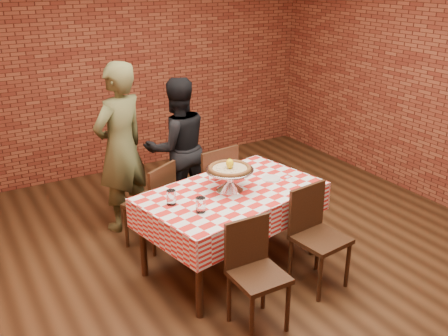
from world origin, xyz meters
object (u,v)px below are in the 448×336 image
at_px(chair_far_right, 209,186).
at_px(condiment_caddy, 216,172).
at_px(pizza_stand, 230,180).
at_px(chair_far_left, 149,205).
at_px(diner_black, 177,147).
at_px(diner_olive, 121,148).
at_px(chair_near_right, 321,240).
at_px(table, 232,229).
at_px(pizza, 230,169).
at_px(water_glass_right, 171,197).
at_px(chair_near_left, 259,279).
at_px(water_glass_left, 201,205).

bearing_deg(chair_far_right, condiment_caddy, 61.24).
distance_m(pizza_stand, chair_far_left, 0.95).
bearing_deg(chair_far_right, diner_black, -83.62).
bearing_deg(diner_olive, chair_far_left, 73.25).
distance_m(chair_near_right, chair_far_left, 1.70).
height_order(table, chair_far_left, chair_far_left).
relative_size(pizza, chair_near_right, 0.43).
relative_size(table, diner_black, 1.02).
distance_m(water_glass_right, chair_near_left, 1.00).
bearing_deg(chair_near_right, diner_black, 95.40).
xyz_separation_m(pizza, diner_black, (0.08, 1.22, -0.19)).
bearing_deg(chair_far_left, table, 95.41).
bearing_deg(pizza_stand, chair_near_left, -107.46).
bearing_deg(chair_far_left, chair_near_right, 96.17).
relative_size(condiment_caddy, chair_near_right, 0.16).
xyz_separation_m(chair_near_left, diner_olive, (-0.29, 2.09, 0.45)).
bearing_deg(pizza_stand, water_glass_left, -149.27).
distance_m(table, pizza, 0.58).
relative_size(table, chair_near_right, 1.77).
bearing_deg(pizza_stand, chair_near_right, -54.55).
relative_size(pizza_stand, diner_black, 0.28).
relative_size(water_glass_right, diner_black, 0.08).
xyz_separation_m(pizza_stand, chair_far_left, (-0.49, 0.70, -0.42)).
bearing_deg(condiment_caddy, diner_olive, 106.28).
bearing_deg(chair_near_left, pizza_stand, 73.02).
xyz_separation_m(water_glass_left, chair_far_left, (-0.07, 0.96, -0.38)).
distance_m(water_glass_left, chair_near_left, 0.75).
bearing_deg(pizza_stand, diner_olive, 114.93).
xyz_separation_m(pizza, condiment_caddy, (0.01, 0.26, -0.13)).
height_order(diner_olive, diner_black, diner_olive).
xyz_separation_m(table, pizza, (-0.01, 0.03, 0.58)).
height_order(condiment_caddy, diner_black, diner_black).
bearing_deg(condiment_caddy, water_glass_right, -169.76).
relative_size(chair_near_left, diner_olive, 0.49).
bearing_deg(chair_near_left, table, 72.12).
height_order(table, diner_black, diner_black).
xyz_separation_m(pizza_stand, pizza, (0.00, 0.00, 0.10)).
height_order(table, water_glass_left, water_glass_left).
distance_m(water_glass_left, chair_near_right, 1.08).
bearing_deg(chair_far_right, water_glass_right, 36.94).
relative_size(chair_far_left, chair_far_right, 0.94).
bearing_deg(condiment_caddy, pizza, -106.09).
relative_size(condiment_caddy, diner_olive, 0.08).
height_order(condiment_caddy, chair_far_left, condiment_caddy).
bearing_deg(pizza, chair_near_left, -107.46).
bearing_deg(chair_far_left, pizza_stand, 95.98).
xyz_separation_m(water_glass_right, chair_far_left, (0.08, 0.71, -0.38)).
bearing_deg(water_glass_left, pizza, 30.73).
xyz_separation_m(condiment_caddy, chair_near_left, (-0.28, -1.14, -0.40)).
xyz_separation_m(diner_olive, diner_black, (0.64, 0.01, -0.11)).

